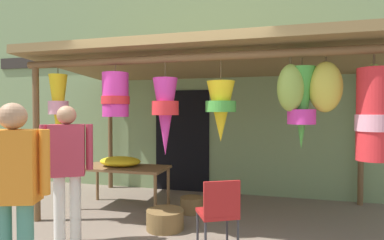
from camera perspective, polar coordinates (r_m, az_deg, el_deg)
ground_plane at (r=4.17m, az=-4.40°, el=-20.68°), size 30.00×30.00×0.00m
shop_facade at (r=6.27m, az=3.15°, el=6.97°), size 10.99×0.29×4.35m
market_stall_canopy at (r=4.59m, az=4.64°, el=8.13°), size 5.20×2.57×2.50m
display_table at (r=5.32m, az=-12.30°, el=-8.97°), size 1.44×0.68×0.68m
flower_heap_on_table at (r=5.33m, az=-12.80°, el=-7.34°), size 0.70×0.49×0.16m
folding_chair at (r=3.57m, az=4.93°, el=-15.93°), size 0.54×0.54×0.84m
wicker_basket_by_table at (r=5.08m, az=-0.05°, el=-15.15°), size 0.36×0.36×0.24m
wicker_basket_spare at (r=4.43m, az=-4.91°, el=-17.53°), size 0.50×0.50×0.26m
vendor_in_orange at (r=3.06m, az=-29.63°, el=-9.98°), size 0.57×0.34×1.65m
customer_foreground at (r=4.05m, az=-21.73°, el=-7.14°), size 0.52×0.39×1.65m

